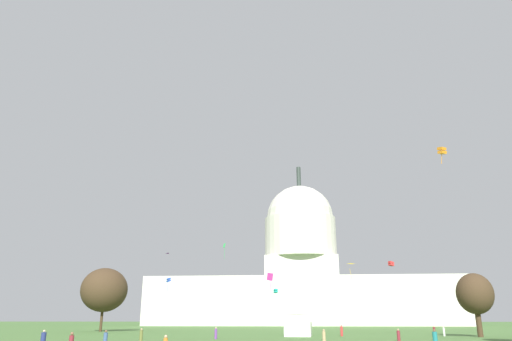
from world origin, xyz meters
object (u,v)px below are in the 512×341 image
object	(u,v)px
person_purple_edge_west	(216,334)
kite_orange_mid	(442,151)
person_red_lawn_far_right	(342,331)
kite_turquoise_low	(276,291)
kite_gold_low	(350,265)
kite_red_low	(391,264)
person_maroon_lawn_far_left	(399,336)
person_maroon_aisle_center	(434,331)
tree_west_far	(104,290)
person_white_mid_left	(444,332)
kite_violet_mid	(169,254)
person_olive_near_tree_west	(141,336)
person_teal_edge_east	(435,340)
kite_magenta_low	(270,278)
kite_blue_low	(169,280)
person_denim_near_tree_east	(105,339)
event_tent	(298,317)
kite_green_mid	(224,247)
capitol_building	(301,272)
tree_east_far	(475,294)
person_navy_front_right	(43,341)
person_tan_front_center	(324,337)

from	to	relation	value
person_purple_edge_west	kite_orange_mid	size ratio (longest dim) A/B	0.63
person_red_lawn_far_right	person_purple_edge_west	bearing A→B (deg)	-39.29
kite_turquoise_low	kite_gold_low	bearing A→B (deg)	-96.28
person_red_lawn_far_right	kite_red_low	world-z (taller)	kite_red_low
person_maroon_lawn_far_left	person_maroon_aisle_center	xyz separation A→B (m)	(10.76, 23.72, 0.01)
tree_west_far	person_white_mid_left	xyz separation A→B (m)	(68.44, -22.42, -8.33)
person_maroon_aisle_center	person_maroon_lawn_far_left	bearing A→B (deg)	14.29
kite_turquoise_low	kite_violet_mid	bearing A→B (deg)	158.40
person_olive_near_tree_west	person_red_lawn_far_right	distance (m)	35.39
person_maroon_lawn_far_left	kite_turquoise_low	size ratio (longest dim) A/B	1.06
person_teal_edge_east	kite_magenta_low	bearing A→B (deg)	110.57
kite_blue_low	kite_orange_mid	bearing A→B (deg)	-163.46
person_denim_near_tree_east	person_maroon_lawn_far_left	size ratio (longest dim) A/B	1.09
event_tent	person_teal_edge_east	bearing A→B (deg)	-62.50
person_red_lawn_far_right	kite_green_mid	distance (m)	61.03
kite_blue_low	person_olive_near_tree_west	bearing A→B (deg)	143.15
capitol_building	kite_violet_mid	bearing A→B (deg)	-124.37
kite_gold_low	person_teal_edge_east	bearing A→B (deg)	78.06
tree_west_far	tree_east_far	bearing A→B (deg)	-19.31
person_navy_front_right	kite_violet_mid	size ratio (longest dim) A/B	1.23
event_tent	person_navy_front_right	world-z (taller)	event_tent
person_denim_near_tree_east	kite_violet_mid	distance (m)	91.89
person_denim_near_tree_east	kite_blue_low	distance (m)	43.11
kite_orange_mid	tree_west_far	bearing A→B (deg)	118.52
event_tent	kite_orange_mid	size ratio (longest dim) A/B	2.56
kite_blue_low	capitol_building	bearing A→B (deg)	-61.47
person_red_lawn_far_right	kite_orange_mid	world-z (taller)	kite_orange_mid
person_red_lawn_far_right	kite_blue_low	world-z (taller)	kite_blue_low
kite_blue_low	kite_turquoise_low	bearing A→B (deg)	-66.07
person_white_mid_left	kite_orange_mid	world-z (taller)	kite_orange_mid
capitol_building	person_white_mid_left	distance (m)	114.47
kite_red_low	kite_turquoise_low	bearing A→B (deg)	-5.78
person_maroon_aisle_center	kite_gold_low	size ratio (longest dim) A/B	0.44
person_teal_edge_east	person_navy_front_right	size ratio (longest dim) A/B	1.00
person_purple_edge_west	event_tent	bearing A→B (deg)	29.29
person_maroon_lawn_far_left	kite_blue_low	distance (m)	46.83
event_tent	person_navy_front_right	size ratio (longest dim) A/B	3.81
person_olive_near_tree_west	person_maroon_lawn_far_left	size ratio (longest dim) A/B	1.08
kite_turquoise_low	person_maroon_aisle_center	bearing A→B (deg)	-95.91
person_tan_front_center	kite_magenta_low	distance (m)	26.97
kite_orange_mid	kite_magenta_low	bearing A→B (deg)	122.34
person_tan_front_center	person_purple_edge_west	size ratio (longest dim) A/B	0.99
person_denim_near_tree_east	kite_blue_low	xyz separation A→B (m)	(-5.34, 41.78, 9.18)
person_denim_near_tree_east	kite_red_low	distance (m)	47.99
capitol_building	person_maroon_aisle_center	distance (m)	109.54
kite_gold_low	tree_west_far	bearing A→B (deg)	-10.32
person_denim_near_tree_east	person_maroon_lawn_far_left	world-z (taller)	person_denim_near_tree_east
person_olive_near_tree_west	kite_orange_mid	distance (m)	49.70
kite_red_low	person_maroon_lawn_far_left	bearing A→B (deg)	144.95
person_maroon_lawn_far_left	person_white_mid_left	xyz separation A→B (m)	(10.99, 18.63, 0.05)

